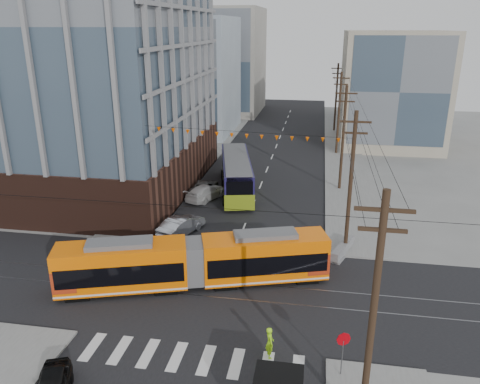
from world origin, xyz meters
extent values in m
plane|color=slate|center=(0.00, 0.00, 0.00)|extent=(160.00, 160.00, 0.00)
cube|color=#381E16|center=(-22.00, 23.00, 14.30)|extent=(30.00, 25.00, 28.60)
cube|color=#8C99A5|center=(-17.00, 52.00, 9.00)|extent=(18.00, 16.00, 18.00)
cube|color=gray|center=(16.00, 48.00, 8.00)|extent=(14.00, 14.00, 16.00)
cube|color=gray|center=(-14.00, 72.00, 10.00)|extent=(16.00, 18.00, 20.00)
cube|color=#8C99A5|center=(18.00, 68.00, 7.00)|extent=(16.00, 16.00, 14.00)
cylinder|color=black|center=(8.50, -6.00, 5.50)|extent=(0.30, 0.30, 11.00)
cylinder|color=black|center=(8.50, 56.00, 5.50)|extent=(0.30, 0.30, 11.00)
imported|color=#999DA6|center=(-4.97, 12.07, 0.79)|extent=(3.27, 5.09, 1.58)
imported|color=silver|center=(-4.91, 20.67, 0.75)|extent=(3.95, 5.55, 1.49)
imported|color=#545454|center=(-5.55, 22.43, 0.68)|extent=(2.33, 4.93, 1.36)
imported|color=#A2F218|center=(4.04, -2.16, 0.90)|extent=(0.63, 0.76, 1.80)
cube|color=gray|center=(8.30, 10.71, 0.39)|extent=(2.24, 4.00, 0.79)
camera|label=1|loc=(5.93, -22.59, 16.56)|focal=35.00mm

